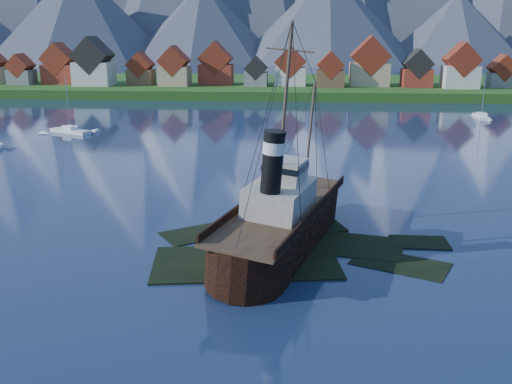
{
  "coord_description": "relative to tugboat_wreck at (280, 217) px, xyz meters",
  "views": [
    {
      "loc": [
        2.0,
        -53.36,
        21.86
      ],
      "look_at": [
        -2.65,
        6.0,
        5.0
      ],
      "focal_mm": 40.0,
      "sensor_mm": 36.0,
      "label": 1
    }
  ],
  "objects": [
    {
      "name": "sailboat_c",
      "position": [
        -49.13,
        64.91,
        -2.73
      ],
      "size": [
        10.31,
        6.7,
        13.15
      ],
      "rotation": [
        0.0,
        0.0,
        1.13
      ],
      "color": "white",
      "rests_on": "ground"
    },
    {
      "name": "ground",
      "position": [
        -0.11,
        -3.65,
        -3.02
      ],
      "size": [
        1400.0,
        1400.0,
        0.0
      ],
      "primitive_type": "plane",
      "color": "#182645",
      "rests_on": "ground"
    },
    {
      "name": "shore_bank",
      "position": [
        -0.11,
        166.35,
        -3.02
      ],
      "size": [
        600.0,
        80.0,
        3.2
      ],
      "primitive_type": "cube",
      "color": "#154112",
      "rests_on": "ground"
    },
    {
      "name": "sailboat_e",
      "position": [
        48.74,
        94.7,
        -2.76
      ],
      "size": [
        3.48,
        10.58,
        12.06
      ],
      "rotation": [
        0.0,
        0.0,
        -0.09
      ],
      "color": "white",
      "rests_on": "ground"
    },
    {
      "name": "tugboat_wreck",
      "position": [
        0.0,
        0.0,
        0.0
      ],
      "size": [
        7.04,
        30.35,
        24.05
      ],
      "rotation": [
        0.0,
        0.08,
        -0.28
      ],
      "color": "black",
      "rests_on": "ground"
    },
    {
      "name": "seawall",
      "position": [
        -0.11,
        128.35,
        -3.02
      ],
      "size": [
        600.0,
        2.5,
        2.0
      ],
      "primitive_type": "cube",
      "color": "#3F3D38",
      "rests_on": "ground"
    },
    {
      "name": "shoal",
      "position": [
        1.66,
        -1.5,
        -3.37
      ],
      "size": [
        31.71,
        21.24,
        1.14
      ],
      "color": "black",
      "rests_on": "ground"
    },
    {
      "name": "town",
      "position": [
        -33.23,
        148.53,
        5.96
      ],
      "size": [
        250.96,
        16.69,
        17.3
      ],
      "color": "maroon",
      "rests_on": "ground"
    }
  ]
}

